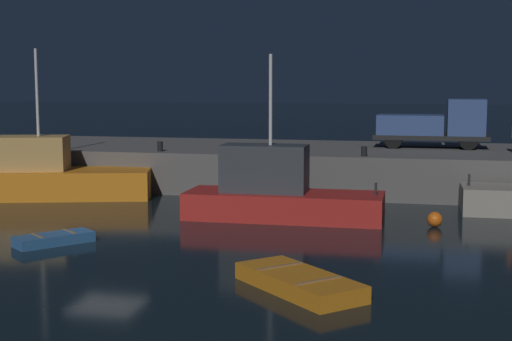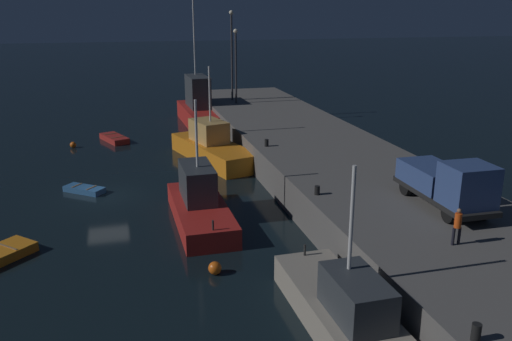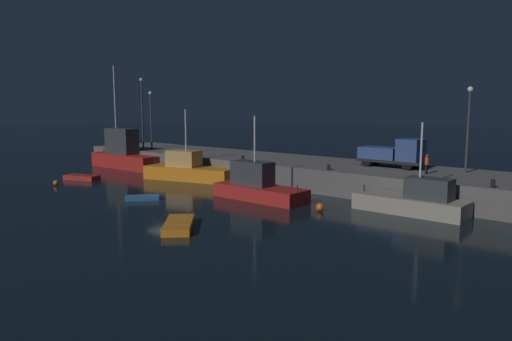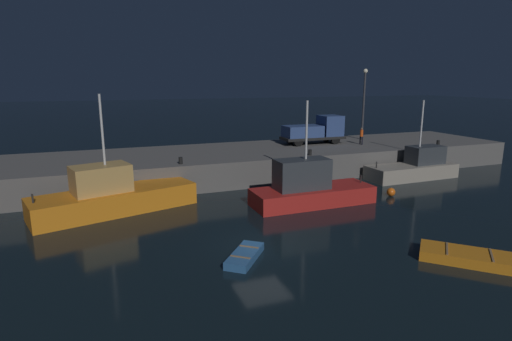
{
  "view_description": "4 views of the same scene",
  "coord_description": "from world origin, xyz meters",
  "px_view_note": "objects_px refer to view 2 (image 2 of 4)",
  "views": [
    {
      "loc": [
        10.97,
        -24.2,
        5.61
      ],
      "look_at": [
        3.89,
        7.26,
        1.69
      ],
      "focal_mm": 51.92,
      "sensor_mm": 36.0,
      "label": 1
    },
    {
      "loc": [
        32.44,
        1.09,
        11.26
      ],
      "look_at": [
        4.0,
        8.6,
        2.25
      ],
      "focal_mm": 37.42,
      "sensor_mm": 36.0,
      "label": 2
    },
    {
      "loc": [
        30.11,
        -22.82,
        7.4
      ],
      "look_at": [
        3.29,
        7.13,
        1.95
      ],
      "focal_mm": 33.12,
      "sensor_mm": 36.0,
      "label": 3
    },
    {
      "loc": [
        -6.89,
        -17.24,
        7.87
      ],
      "look_at": [
        3.11,
        9.0,
        1.61
      ],
      "focal_mm": 28.39,
      "sensor_mm": 36.0,
      "label": 4
    }
  ],
  "objects_px": {
    "fishing_trawler_red": "(342,307)",
    "mooring_buoy_mid": "(73,145)",
    "fishing_boat_orange": "(200,203)",
    "bollard_west": "(267,143)",
    "fishing_boat_white": "(199,108)",
    "bollard_east": "(317,190)",
    "fishing_boat_blue": "(213,147)",
    "lamp_post_west": "(232,49)",
    "utility_truck": "(447,183)",
    "dockworker": "(458,224)",
    "rowboat_white_mid": "(114,138)",
    "bollard_central": "(476,332)",
    "dinghy_orange_near": "(84,189)",
    "mooring_buoy_near": "(215,268)",
    "lamp_post_east": "(236,60)"
  },
  "relations": [
    {
      "from": "utility_truck",
      "to": "bollard_east",
      "type": "bearing_deg",
      "value": -122.91
    },
    {
      "from": "dockworker",
      "to": "utility_truck",
      "type": "bearing_deg",
      "value": 152.06
    },
    {
      "from": "fishing_trawler_red",
      "to": "dockworker",
      "type": "height_order",
      "value": "fishing_trawler_red"
    },
    {
      "from": "bollard_west",
      "to": "bollard_east",
      "type": "xyz_separation_m",
      "value": [
        10.21,
        -0.21,
        -0.02
      ]
    },
    {
      "from": "rowboat_white_mid",
      "to": "lamp_post_west",
      "type": "xyz_separation_m",
      "value": [
        -6.53,
        12.07,
        6.98
      ]
    },
    {
      "from": "mooring_buoy_near",
      "to": "lamp_post_west",
      "type": "height_order",
      "value": "lamp_post_west"
    },
    {
      "from": "lamp_post_west",
      "to": "bollard_west",
      "type": "xyz_separation_m",
      "value": [
        19.44,
        -1.85,
        -4.9
      ]
    },
    {
      "from": "bollard_west",
      "to": "bollard_east",
      "type": "height_order",
      "value": "bollard_west"
    },
    {
      "from": "fishing_trawler_red",
      "to": "lamp_post_west",
      "type": "height_order",
      "value": "lamp_post_west"
    },
    {
      "from": "dinghy_orange_near",
      "to": "mooring_buoy_near",
      "type": "relative_size",
      "value": 4.59
    },
    {
      "from": "fishing_trawler_red",
      "to": "dinghy_orange_near",
      "type": "distance_m",
      "value": 20.65
    },
    {
      "from": "lamp_post_east",
      "to": "fishing_boat_orange",
      "type": "bearing_deg",
      "value": -17.23
    },
    {
      "from": "fishing_boat_orange",
      "to": "utility_truck",
      "type": "height_order",
      "value": "fishing_boat_orange"
    },
    {
      "from": "bollard_west",
      "to": "fishing_boat_white",
      "type": "bearing_deg",
      "value": -174.14
    },
    {
      "from": "bollard_west",
      "to": "bollard_east",
      "type": "relative_size",
      "value": 1.08
    },
    {
      "from": "mooring_buoy_mid",
      "to": "rowboat_white_mid",
      "type": "bearing_deg",
      "value": 113.81
    },
    {
      "from": "fishing_boat_white",
      "to": "fishing_boat_orange",
      "type": "relative_size",
      "value": 1.53
    },
    {
      "from": "bollard_east",
      "to": "fishing_boat_white",
      "type": "bearing_deg",
      "value": -176.68
    },
    {
      "from": "dinghy_orange_near",
      "to": "mooring_buoy_mid",
      "type": "relative_size",
      "value": 5.28
    },
    {
      "from": "fishing_trawler_red",
      "to": "mooring_buoy_mid",
      "type": "relative_size",
      "value": 15.13
    },
    {
      "from": "fishing_boat_white",
      "to": "bollard_west",
      "type": "bearing_deg",
      "value": 5.86
    },
    {
      "from": "dinghy_orange_near",
      "to": "bollard_west",
      "type": "relative_size",
      "value": 5.46
    },
    {
      "from": "fishing_boat_blue",
      "to": "bollard_west",
      "type": "relative_size",
      "value": 20.31
    },
    {
      "from": "lamp_post_east",
      "to": "bollard_east",
      "type": "distance_m",
      "value": 28.17
    },
    {
      "from": "bollard_central",
      "to": "bollard_east",
      "type": "height_order",
      "value": "bollard_central"
    },
    {
      "from": "mooring_buoy_near",
      "to": "bollard_central",
      "type": "bearing_deg",
      "value": 31.03
    },
    {
      "from": "fishing_trawler_red",
      "to": "mooring_buoy_mid",
      "type": "distance_m",
      "value": 32.15
    },
    {
      "from": "fishing_boat_blue",
      "to": "rowboat_white_mid",
      "type": "relative_size",
      "value": 2.63
    },
    {
      "from": "mooring_buoy_mid",
      "to": "fishing_boat_white",
      "type": "bearing_deg",
      "value": 119.09
    },
    {
      "from": "fishing_boat_white",
      "to": "fishing_trawler_red",
      "type": "bearing_deg",
      "value": -0.98
    },
    {
      "from": "fishing_trawler_red",
      "to": "mooring_buoy_mid",
      "type": "bearing_deg",
      "value": -159.76
    },
    {
      "from": "fishing_boat_white",
      "to": "dockworker",
      "type": "relative_size",
      "value": 7.93
    },
    {
      "from": "fishing_boat_blue",
      "to": "bollard_central",
      "type": "height_order",
      "value": "fishing_boat_blue"
    },
    {
      "from": "fishing_boat_blue",
      "to": "lamp_post_east",
      "type": "relative_size",
      "value": 1.39
    },
    {
      "from": "fishing_boat_orange",
      "to": "fishing_boat_blue",
      "type": "bearing_deg",
      "value": 166.33
    },
    {
      "from": "rowboat_white_mid",
      "to": "bollard_central",
      "type": "relative_size",
      "value": 7.06
    },
    {
      "from": "fishing_boat_blue",
      "to": "fishing_boat_orange",
      "type": "height_order",
      "value": "fishing_boat_blue"
    },
    {
      "from": "fishing_boat_orange",
      "to": "mooring_buoy_mid",
      "type": "bearing_deg",
      "value": -157.37
    },
    {
      "from": "lamp_post_west",
      "to": "fishing_boat_orange",
      "type": "bearing_deg",
      "value": -16.1
    },
    {
      "from": "fishing_boat_blue",
      "to": "dinghy_orange_near",
      "type": "bearing_deg",
      "value": -60.3
    },
    {
      "from": "fishing_boat_blue",
      "to": "bollard_east",
      "type": "relative_size",
      "value": 21.9
    },
    {
      "from": "dockworker",
      "to": "bollard_east",
      "type": "relative_size",
      "value": 3.38
    },
    {
      "from": "mooring_buoy_near",
      "to": "lamp_post_east",
      "type": "distance_m",
      "value": 32.6
    },
    {
      "from": "fishing_boat_orange",
      "to": "mooring_buoy_mid",
      "type": "relative_size",
      "value": 15.71
    },
    {
      "from": "dockworker",
      "to": "bollard_west",
      "type": "xyz_separation_m",
      "value": [
        -17.29,
        -3.03,
        -0.64
      ]
    },
    {
      "from": "mooring_buoy_mid",
      "to": "dinghy_orange_near",
      "type": "bearing_deg",
      "value": 6.63
    },
    {
      "from": "lamp_post_west",
      "to": "bollard_east",
      "type": "height_order",
      "value": "lamp_post_west"
    },
    {
      "from": "mooring_buoy_near",
      "to": "lamp_post_east",
      "type": "bearing_deg",
      "value": 165.5
    },
    {
      "from": "fishing_boat_blue",
      "to": "fishing_boat_orange",
      "type": "xyz_separation_m",
      "value": [
        11.93,
        -2.9,
        0.03
      ]
    },
    {
      "from": "fishing_boat_blue",
      "to": "lamp_post_west",
      "type": "bearing_deg",
      "value": 161.97
    }
  ]
}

